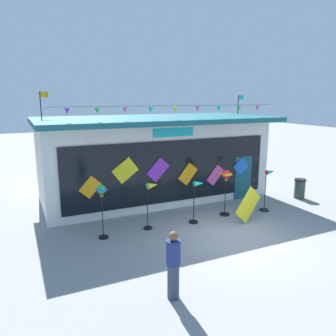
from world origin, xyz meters
name	(u,v)px	position (x,y,z in m)	size (l,w,h in m)	color
ground_plane	(233,238)	(0.00, 0.00, 0.00)	(80.00, 80.00, 0.00)	gray
kite_shop_building	(153,157)	(-0.57, 5.61, 1.92)	(10.49, 5.12, 4.90)	silver
wind_spinner_far_left	(102,197)	(-3.98, 1.84, 1.44)	(0.32, 0.32, 1.86)	black
wind_spinner_left	(151,195)	(-2.17, 1.94, 1.25)	(0.60, 0.32, 1.72)	black
wind_spinner_center_left	(197,194)	(-0.40, 1.76, 1.11)	(0.58, 0.34, 1.63)	black
wind_spinner_center_right	(226,181)	(1.03, 1.97, 1.41)	(0.40, 0.40, 1.87)	black
wind_spinner_right	(268,185)	(2.97, 1.71, 1.09)	(0.66, 0.39, 1.75)	black
person_mid_plaza	(173,265)	(-3.33, -2.22, 0.86)	(0.34, 0.34, 1.68)	#333D56
trash_bin	(300,188)	(5.54, 2.40, 0.47)	(0.52, 0.52, 0.93)	#2D4238
display_kite_on_ground	(248,205)	(1.39, 0.99, 0.68)	(0.69, 0.03, 1.25)	yellow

